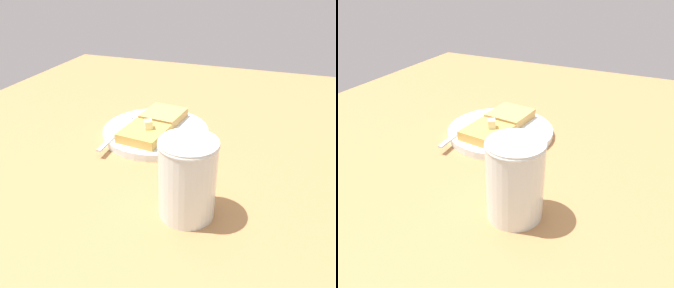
# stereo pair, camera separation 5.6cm
# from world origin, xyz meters

# --- Properties ---
(table_surface) EXTENTS (1.03, 1.03, 0.02)m
(table_surface) POSITION_xyz_m (0.00, 0.00, 0.01)
(table_surface) COLOR #A77646
(table_surface) RESTS_ON ground
(plate) EXTENTS (0.22, 0.22, 0.01)m
(plate) POSITION_xyz_m (-0.04, 0.00, 0.03)
(plate) COLOR silver
(plate) RESTS_ON table_surface
(toast_slice_left) EXTENTS (0.09, 0.09, 0.02)m
(toast_slice_left) POSITION_xyz_m (-0.09, 0.01, 0.05)
(toast_slice_left) COLOR gold
(toast_slice_left) RESTS_ON plate
(toast_slice_middle) EXTENTS (0.09, 0.09, 0.02)m
(toast_slice_middle) POSITION_xyz_m (0.01, -0.00, 0.05)
(toast_slice_middle) COLOR tan
(toast_slice_middle) RESTS_ON plate
(butter_pat_primary) EXTENTS (0.02, 0.02, 0.02)m
(butter_pat_primary) POSITION_xyz_m (-0.08, 0.00, 0.07)
(butter_pat_primary) COLOR #F0EAB0
(butter_pat_primary) RESTS_ON toast_slice_left
(fork) EXTENTS (0.16, 0.02, 0.00)m
(fork) POSITION_xyz_m (-0.07, 0.07, 0.04)
(fork) COLOR silver
(fork) RESTS_ON plate
(syrup_jar) EXTENTS (0.08, 0.08, 0.12)m
(syrup_jar) POSITION_xyz_m (-0.25, -0.13, 0.08)
(syrup_jar) COLOR #481D0F
(syrup_jar) RESTS_ON table_surface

